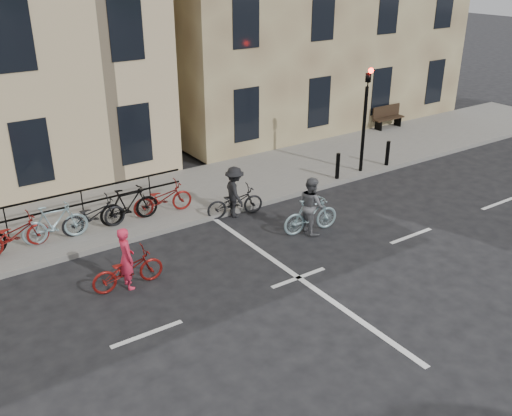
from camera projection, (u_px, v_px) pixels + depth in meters
ground at (299, 278)px, 13.91m from camera, size 120.00×120.00×0.00m
sidewalk at (60, 226)px, 16.35m from camera, size 46.00×4.00×0.15m
traffic_light at (366, 107)px, 19.35m from camera, size 0.18×0.30×3.90m
bollard_east at (338, 166)px, 19.43m from camera, size 0.14×0.14×0.90m
bollard_west at (387, 153)px, 20.66m from camera, size 0.14×0.14×0.90m
bench at (387, 116)px, 25.10m from camera, size 1.60×0.41×0.97m
parked_bikes at (55, 223)px, 15.22m from camera, size 8.30×1.23×1.05m
cyclist_pink at (127, 267)px, 13.34m from camera, size 1.75×0.67×1.54m
cyclist_grey at (311, 210)px, 15.94m from camera, size 1.75×0.89×1.64m
cyclist_dark at (235, 197)px, 16.92m from camera, size 1.84×1.10×1.56m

